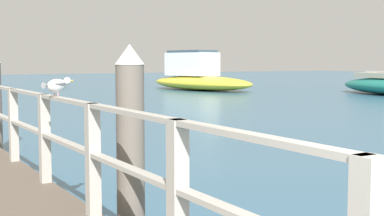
{
  "coord_description": "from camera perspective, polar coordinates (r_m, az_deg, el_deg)",
  "views": [
    {
      "loc": [
        -0.64,
        -0.71,
        1.94
      ],
      "look_at": [
        3.99,
        6.9,
        1.16
      ],
      "focal_mm": 49.55,
      "sensor_mm": 36.0,
      "label": 1
    }
  ],
  "objects": [
    {
      "name": "seagull_foreground",
      "position": [
        6.19,
        -14.3,
        2.44
      ],
      "size": [
        0.43,
        0.28,
        0.21
      ],
      "rotation": [
        0.0,
        0.0,
        5.24
      ],
      "color": "white",
      "rests_on": "pier_railing"
    },
    {
      "name": "dock_piling_near",
      "position": [
        5.31,
        -6.63,
        -4.49
      ],
      "size": [
        0.29,
        0.29,
        2.11
      ],
      "color": "#6B6056",
      "rests_on": "ground_plane"
    },
    {
      "name": "boat_2",
      "position": [
        35.76,
        0.66,
        3.37
      ],
      "size": [
        4.75,
        9.19,
        2.68
      ],
      "rotation": [
        0.0,
        0.0,
        0.21
      ],
      "color": "gold",
      "rests_on": "ground_plane"
    }
  ]
}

